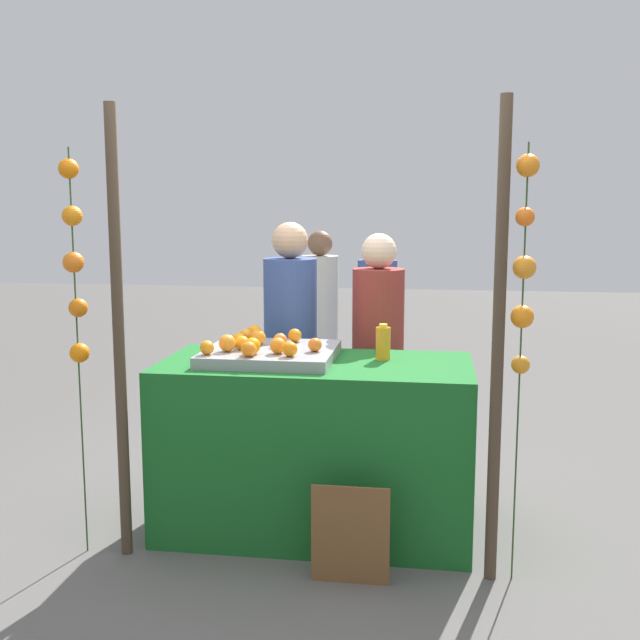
{
  "coord_description": "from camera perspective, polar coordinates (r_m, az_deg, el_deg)",
  "views": [
    {
      "loc": [
        0.6,
        -3.89,
        1.74
      ],
      "look_at": [
        0.0,
        0.15,
        1.12
      ],
      "focal_mm": 42.97,
      "sensor_mm": 36.0,
      "label": 1
    }
  ],
  "objects": [
    {
      "name": "vendor_left",
      "position": [
        4.76,
        -2.19,
        -3.26
      ],
      "size": [
        0.33,
        0.33,
        1.63
      ],
      "color": "#384C8C",
      "rests_on": "ground_plane"
    },
    {
      "name": "orange_8",
      "position": [
        3.93,
        -3.15,
        -1.92
      ],
      "size": [
        0.08,
        0.08,
        0.08
      ],
      "primitive_type": "sphere",
      "color": "orange",
      "rests_on": "orange_tray"
    },
    {
      "name": "orange_10",
      "position": [
        4.05,
        -5.81,
        -1.71
      ],
      "size": [
        0.07,
        0.07,
        0.07
      ],
      "primitive_type": "sphere",
      "color": "orange",
      "rests_on": "orange_tray"
    },
    {
      "name": "orange_12",
      "position": [
        4.11,
        -2.99,
        -1.51
      ],
      "size": [
        0.08,
        0.08,
        0.08
      ],
      "primitive_type": "sphere",
      "color": "orange",
      "rests_on": "orange_tray"
    },
    {
      "name": "garland_strand_right",
      "position": [
        3.5,
        14.96,
        3.92
      ],
      "size": [
        0.1,
        0.11,
        2.0
      ],
      "color": "#2D4C23",
      "rests_on": "ground_plane"
    },
    {
      "name": "crowd_person_1",
      "position": [
        5.97,
        4.24,
        -1.35
      ],
      "size": [
        0.31,
        0.31,
        1.52
      ],
      "color": "#384C8C",
      "rests_on": "ground_plane"
    },
    {
      "name": "stall_counter",
      "position": [
        4.14,
        -0.31,
        -9.37
      ],
      "size": [
        1.63,
        0.8,
        0.92
      ],
      "primitive_type": "cube",
      "color": "#196023",
      "rests_on": "ground_plane"
    },
    {
      "name": "juice_bottle",
      "position": [
        4.08,
        4.72,
        -1.71
      ],
      "size": [
        0.08,
        0.08,
        0.19
      ],
      "color": "orange",
      "rests_on": "stall_counter"
    },
    {
      "name": "garland_strand_left",
      "position": [
        3.86,
        -17.82,
        3.98
      ],
      "size": [
        0.11,
        0.11,
        2.0
      ],
      "color": "#2D4C23",
      "rests_on": "ground_plane"
    },
    {
      "name": "canopy_post_right",
      "position": [
        3.53,
        13.11,
        -1.98
      ],
      "size": [
        0.06,
        0.06,
        2.21
      ],
      "primitive_type": "cylinder",
      "color": "#473828",
      "rests_on": "ground_plane"
    },
    {
      "name": "crowd_person_0",
      "position": [
        6.39,
        0.01,
        -0.65
      ],
      "size": [
        0.31,
        0.31,
        1.53
      ],
      "color": "beige",
      "rests_on": "ground_plane"
    },
    {
      "name": "chalkboard_sign",
      "position": [
        3.67,
        2.28,
        -15.74
      ],
      "size": [
        0.36,
        0.03,
        0.48
      ],
      "color": "brown",
      "rests_on": "ground_plane"
    },
    {
      "name": "orange_5",
      "position": [
        4.26,
        -1.89,
        -1.15
      ],
      "size": [
        0.08,
        0.08,
        0.08
      ],
      "primitive_type": "sphere",
      "color": "orange",
      "rests_on": "orange_tray"
    },
    {
      "name": "canopy_post_left",
      "position": [
        3.82,
        -14.76,
        -1.23
      ],
      "size": [
        0.06,
        0.06,
        2.21
      ],
      "primitive_type": "cylinder",
      "color": "#473828",
      "rests_on": "ground_plane"
    },
    {
      "name": "orange_7",
      "position": [
        3.85,
        -2.25,
        -2.18
      ],
      "size": [
        0.08,
        0.08,
        0.08
      ],
      "primitive_type": "sphere",
      "color": "orange",
      "rests_on": "orange_tray"
    },
    {
      "name": "ground_plane",
      "position": [
        4.31,
        -0.31,
        -15.2
      ],
      "size": [
        24.0,
        24.0,
        0.0
      ],
      "primitive_type": "plane",
      "color": "#565451"
    },
    {
      "name": "orange_3",
      "position": [
        4.26,
        -5.54,
        -1.18
      ],
      "size": [
        0.08,
        0.08,
        0.08
      ],
      "primitive_type": "sphere",
      "color": "orange",
      "rests_on": "orange_tray"
    },
    {
      "name": "orange_0",
      "position": [
        4.17,
        -4.65,
        -1.31
      ],
      "size": [
        0.08,
        0.08,
        0.08
      ],
      "primitive_type": "sphere",
      "color": "orange",
      "rests_on": "orange_tray"
    },
    {
      "name": "orange_1",
      "position": [
        4.01,
        -6.93,
        -1.72
      ],
      "size": [
        0.09,
        0.09,
        0.09
      ],
      "primitive_type": "sphere",
      "color": "orange",
      "rests_on": "orange_tray"
    },
    {
      "name": "orange_tray",
      "position": [
        4.09,
        -3.7,
        -2.54
      ],
      "size": [
        0.68,
        0.64,
        0.06
      ],
      "primitive_type": "cube",
      "color": "gray",
      "rests_on": "stall_counter"
    },
    {
      "name": "orange_9",
      "position": [
        3.93,
        -5.06,
        -1.92
      ],
      "size": [
        0.08,
        0.08,
        0.08
      ],
      "primitive_type": "sphere",
      "color": "orange",
      "rests_on": "orange_tray"
    },
    {
      "name": "orange_2",
      "position": [
        3.94,
        -8.42,
        -2.05
      ],
      "size": [
        0.07,
        0.07,
        0.07
      ],
      "primitive_type": "sphere",
      "color": "orange",
      "rests_on": "orange_tray"
    },
    {
      "name": "orange_13",
      "position": [
        4.14,
        -6.07,
        -1.47
      ],
      "size": [
        0.08,
        0.08,
        0.08
      ],
      "primitive_type": "sphere",
      "color": "orange",
      "rests_on": "orange_tray"
    },
    {
      "name": "vendor_right",
      "position": [
        4.7,
        4.31,
        -3.81
      ],
      "size": [
        0.31,
        0.31,
        1.57
      ],
      "color": "maroon",
      "rests_on": "ground_plane"
    },
    {
      "name": "orange_6",
      "position": [
        3.86,
        -5.33,
        -2.18
      ],
      "size": [
        0.08,
        0.08,
        0.08
      ],
      "primitive_type": "sphere",
      "color": "orange",
      "rests_on": "orange_tray"
    },
    {
      "name": "orange_11",
      "position": [
        3.98,
        -0.34,
        -1.86
      ],
      "size": [
        0.07,
        0.07,
        0.07
      ],
      "primitive_type": "sphere",
      "color": "orange",
      "rests_on": "orange_tray"
    },
    {
      "name": "orange_4",
      "position": [
        4.33,
        -4.91,
        -0.94
      ],
      "size": [
        0.09,
        0.09,
        0.09
      ],
      "primitive_type": "sphere",
      "color": "orange",
      "rests_on": "orange_tray"
    }
  ]
}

